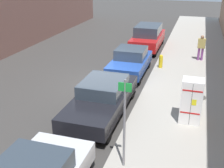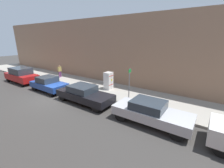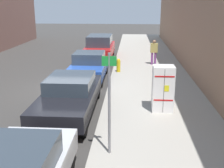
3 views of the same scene
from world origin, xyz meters
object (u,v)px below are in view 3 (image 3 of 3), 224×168
at_px(fire_hydrant, 118,65).
at_px(pedestrian_walking_far, 154,51).
at_px(parked_suv_red, 100,47).
at_px(street_sign_post, 109,100).
at_px(discarded_refrigerator, 163,88).
at_px(parked_sedan_dark, 70,95).
at_px(parked_hatchback_blue, 89,66).

height_order(fire_hydrant, pedestrian_walking_far, pedestrian_walking_far).
relative_size(fire_hydrant, parked_suv_red, 0.17).
height_order(street_sign_post, pedestrian_walking_far, street_sign_post).
xyz_separation_m(discarded_refrigerator, street_sign_post, (1.70, 3.19, 0.67)).
relative_size(pedestrian_walking_far, parked_sedan_dark, 0.32).
distance_m(parked_suv_red, parked_sedan_dark, 10.14).
xyz_separation_m(pedestrian_walking_far, parked_hatchback_blue, (3.67, 3.16, -0.33)).
distance_m(discarded_refrigerator, parked_suv_red, 10.61).
bearing_deg(street_sign_post, parked_sedan_dark, -61.09).
relative_size(fire_hydrant, pedestrian_walking_far, 0.49).
height_order(pedestrian_walking_far, parked_hatchback_blue, pedestrian_walking_far).
distance_m(pedestrian_walking_far, parked_sedan_dark, 8.77).
height_order(discarded_refrigerator, street_sign_post, street_sign_post).
bearing_deg(fire_hydrant, discarded_refrigerator, 108.08).
height_order(street_sign_post, parked_sedan_dark, street_sign_post).
xyz_separation_m(parked_suv_red, parked_sedan_dark, (-0.00, 10.14, -0.16)).
distance_m(street_sign_post, parked_hatchback_blue, 8.12).
xyz_separation_m(discarded_refrigerator, pedestrian_walking_far, (-0.26, -7.86, 0.05)).
distance_m(fire_hydrant, parked_sedan_dark, 6.04).
height_order(discarded_refrigerator, pedestrian_walking_far, discarded_refrigerator).
bearing_deg(parked_hatchback_blue, parked_sedan_dark, 90.00).
bearing_deg(parked_suv_red, discarded_refrigerator, 108.74).
height_order(discarded_refrigerator, fire_hydrant, discarded_refrigerator).
bearing_deg(parked_sedan_dark, parked_suv_red, -90.00).
relative_size(parked_hatchback_blue, parked_sedan_dark, 0.81).
height_order(discarded_refrigerator, parked_sedan_dark, discarded_refrigerator).
bearing_deg(fire_hydrant, parked_hatchback_blue, 34.34).
xyz_separation_m(discarded_refrigerator, parked_suv_red, (3.41, -10.05, -0.12)).
height_order(street_sign_post, parked_suv_red, street_sign_post).
bearing_deg(discarded_refrigerator, parked_sedan_dark, 1.58).
bearing_deg(parked_suv_red, fire_hydrant, 109.61).
height_order(fire_hydrant, parked_hatchback_blue, parked_hatchback_blue).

